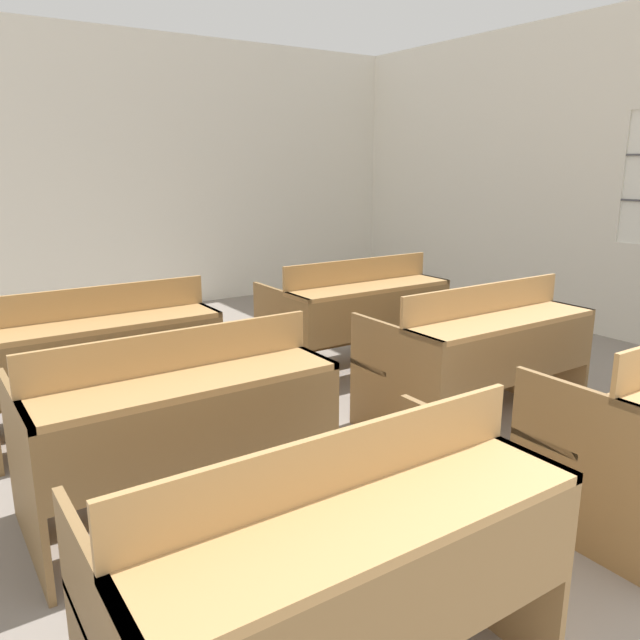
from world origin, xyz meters
The scene contains 7 objects.
wall_back centered at (0.00, 7.08, 1.42)m, with size 6.64×0.06×2.85m.
wall_right_with_window centered at (3.29, 3.54, 1.42)m, with size 0.06×7.05×2.85m.
bench_front_left centered at (-1.11, 1.72, 0.46)m, with size 1.27×0.75×0.87m.
bench_second_left centered at (-1.10, 2.93, 0.46)m, with size 1.27×0.75×0.87m.
bench_second_right centered at (0.78, 2.90, 0.46)m, with size 1.27×0.75×0.87m.
bench_third_left centered at (-1.11, 4.10, 0.46)m, with size 1.27×0.75×0.87m.
bench_third_right centered at (0.76, 4.09, 0.46)m, with size 1.27×0.75×0.87m.
Camera 1 is at (-1.99, 0.47, 1.55)m, focal length 35.00 mm.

